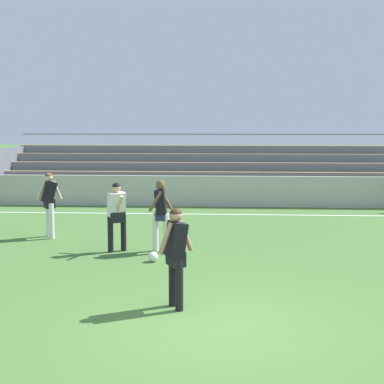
{
  "coord_description": "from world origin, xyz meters",
  "views": [
    {
      "loc": [
        0.12,
        -7.86,
        2.91
      ],
      "look_at": [
        -0.74,
        6.0,
        1.26
      ],
      "focal_mm": 51.97,
      "sensor_mm": 36.0,
      "label": 1
    }
  ],
  "objects_px": {
    "player_white_dropping_back": "(117,211)",
    "player_dark_wide_right": "(49,199)",
    "player_dark_overlapping": "(161,209)",
    "soccer_ball": "(153,257)",
    "bleacher_stand": "(269,170)",
    "player_dark_trailing_run": "(176,249)"
  },
  "relations": [
    {
      "from": "soccer_ball",
      "to": "player_dark_trailing_run",
      "type": "bearing_deg",
      "value": -75.76
    },
    {
      "from": "bleacher_stand",
      "to": "soccer_ball",
      "type": "bearing_deg",
      "value": -106.04
    },
    {
      "from": "player_white_dropping_back",
      "to": "soccer_ball",
      "type": "bearing_deg",
      "value": -44.21
    },
    {
      "from": "player_white_dropping_back",
      "to": "soccer_ball",
      "type": "distance_m",
      "value": 1.6
    },
    {
      "from": "bleacher_stand",
      "to": "player_dark_wide_right",
      "type": "bearing_deg",
      "value": -124.88
    },
    {
      "from": "bleacher_stand",
      "to": "player_dark_overlapping",
      "type": "bearing_deg",
      "value": -107.18
    },
    {
      "from": "player_white_dropping_back",
      "to": "player_dark_overlapping",
      "type": "xyz_separation_m",
      "value": [
        1.02,
        0.03,
        0.05
      ]
    },
    {
      "from": "player_white_dropping_back",
      "to": "player_dark_overlapping",
      "type": "bearing_deg",
      "value": 1.87
    },
    {
      "from": "bleacher_stand",
      "to": "player_white_dropping_back",
      "type": "height_order",
      "value": "bleacher_stand"
    },
    {
      "from": "bleacher_stand",
      "to": "soccer_ball",
      "type": "relative_size",
      "value": 102.57
    },
    {
      "from": "player_white_dropping_back",
      "to": "soccer_ball",
      "type": "height_order",
      "value": "player_white_dropping_back"
    },
    {
      "from": "soccer_ball",
      "to": "player_white_dropping_back",
      "type": "bearing_deg",
      "value": 135.79
    },
    {
      "from": "bleacher_stand",
      "to": "player_dark_wide_right",
      "type": "distance_m",
      "value": 11.17
    },
    {
      "from": "player_dark_wide_right",
      "to": "bleacher_stand",
      "type": "bearing_deg",
      "value": 55.12
    },
    {
      "from": "player_dark_overlapping",
      "to": "player_white_dropping_back",
      "type": "bearing_deg",
      "value": -178.13
    },
    {
      "from": "player_white_dropping_back",
      "to": "player_dark_wide_right",
      "type": "bearing_deg",
      "value": 144.03
    },
    {
      "from": "player_white_dropping_back",
      "to": "bleacher_stand",
      "type": "bearing_deg",
      "value": 68.0
    },
    {
      "from": "player_dark_trailing_run",
      "to": "player_white_dropping_back",
      "type": "bearing_deg",
      "value": 113.64
    },
    {
      "from": "player_dark_trailing_run",
      "to": "soccer_ball",
      "type": "xyz_separation_m",
      "value": [
        -0.77,
        3.03,
        -0.86
      ]
    },
    {
      "from": "bleacher_stand",
      "to": "player_dark_overlapping",
      "type": "relative_size",
      "value": 13.44
    },
    {
      "from": "player_white_dropping_back",
      "to": "player_dark_overlapping",
      "type": "relative_size",
      "value": 0.96
    },
    {
      "from": "player_dark_trailing_run",
      "to": "player_dark_wide_right",
      "type": "relative_size",
      "value": 0.95
    }
  ]
}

